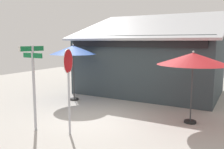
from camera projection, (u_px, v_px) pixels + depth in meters
ground_plane at (97, 121)px, 9.26m from camera, size 28.00×28.00×0.10m
cafe_building at (150, 63)px, 14.01m from camera, size 8.05×5.51×4.73m
street_sign_post at (33, 79)px, 7.92m from camera, size 0.91×0.97×2.84m
stop_sign at (69, 76)px, 7.52m from camera, size 0.25×0.73×2.75m
patio_umbrella_royal_blue_left at (73, 50)px, 12.00m from camera, size 2.31×2.31×2.84m
patio_umbrella_crimson_center at (193, 59)px, 8.57m from camera, size 2.54×2.54×2.65m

